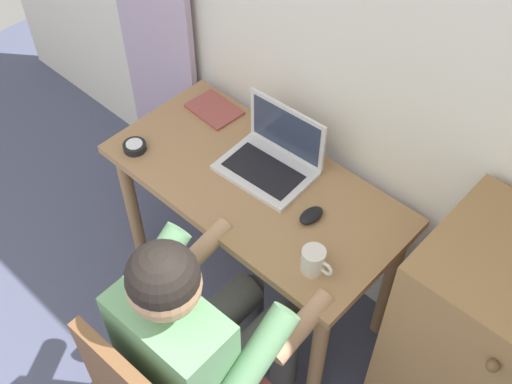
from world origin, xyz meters
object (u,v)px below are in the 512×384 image
desk (255,203)px  person_seated (205,331)px  desk_clock (135,147)px  notebook_pad (214,109)px  coffee_mug (314,261)px  computer_mouse (311,215)px  dresser (495,373)px  laptop (272,157)px

desk → person_seated: (0.29, -0.54, 0.07)m
person_seated → desk_clock: (-0.74, 0.35, 0.06)m
notebook_pad → coffee_mug: 0.87m
desk_clock → computer_mouse: bearing=15.4°
person_seated → coffee_mug: size_ratio=10.14×
computer_mouse → desk_clock: bearing=-159.4°
desk → person_seated: size_ratio=0.95×
dresser → notebook_pad: 1.43m
laptop → notebook_pad: laptop is taller
desk_clock → dresser: bearing=9.6°
coffee_mug → computer_mouse: bearing=131.3°
dresser → notebook_pad: (-1.41, 0.12, 0.22)m
laptop → computer_mouse: (0.27, -0.10, -0.04)m
desk → desk_clock: desk_clock is taller
person_seated → notebook_pad: 0.99m
desk_clock → person_seated: bearing=-25.0°
desk → computer_mouse: (0.27, 0.01, 0.14)m
dresser → laptop: (-1.02, 0.05, 0.26)m
notebook_pad → coffee_mug: size_ratio=1.75×
computer_mouse → coffee_mug: bearing=-43.6°
desk_clock → notebook_pad: 0.37m
coffee_mug → dresser: bearing=19.1°
laptop → desk_clock: bearing=-146.8°
notebook_pad → coffee_mug: (0.80, -0.33, 0.04)m
dresser → laptop: bearing=177.4°
laptop → computer_mouse: bearing=-19.5°
dresser → person_seated: bearing=-140.8°
desk → coffee_mug: coffee_mug is taller
desk → computer_mouse: bearing=1.4°
dresser → coffee_mug: dresser is taller
desk → coffee_mug: 0.47m
desk → laptop: 0.20m
desk → laptop: bearing=92.6°
laptop → computer_mouse: 0.29m
desk → person_seated: bearing=-61.7°
person_seated → computer_mouse: bearing=92.6°
desk → notebook_pad: bearing=155.8°
dresser → laptop: 1.06m
notebook_pad → person_seated: bearing=-43.3°
notebook_pad → desk_clock: bearing=-96.4°
dresser → computer_mouse: size_ratio=10.58×
person_seated → desk: bearing=118.3°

